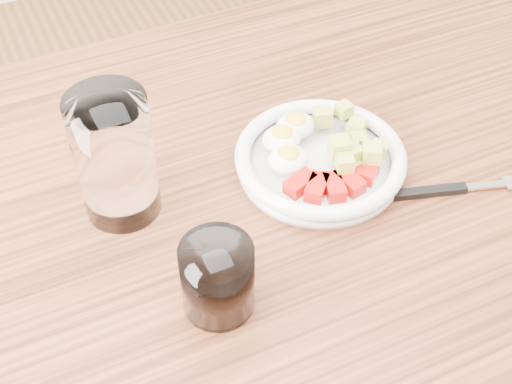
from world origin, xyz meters
TOP-DOWN VIEW (x-y plane):
  - dining_table at (0.00, 0.00)m, footprint 1.50×0.90m
  - bowl at (0.10, 0.04)m, footprint 0.22×0.22m
  - fork at (0.23, -0.07)m, footprint 0.20×0.07m
  - water_glass at (-0.16, 0.08)m, footprint 0.09×0.09m
  - coffee_glass at (-0.11, -0.10)m, footprint 0.08×0.08m

SIDE VIEW (x-z plane):
  - dining_table at x=0.00m, z-range 0.28..1.05m
  - fork at x=0.23m, z-range 0.77..0.78m
  - bowl at x=0.10m, z-range 0.76..0.82m
  - coffee_glass at x=-0.11m, z-range 0.77..0.86m
  - water_glass at x=-0.16m, z-range 0.77..0.94m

